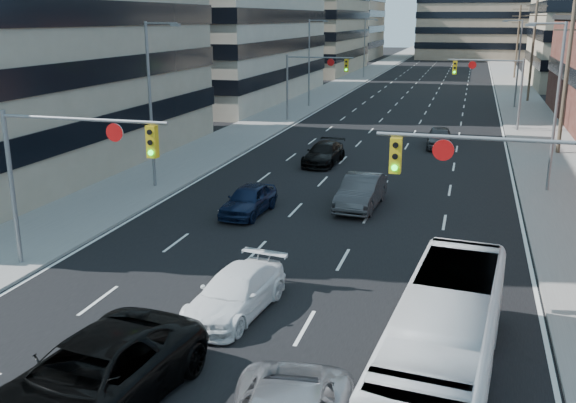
# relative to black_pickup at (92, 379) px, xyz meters

# --- Properties ---
(road_surface) EXTENTS (18.00, 300.00, 0.02)m
(road_surface) POSITION_rel_black_pickup_xyz_m (2.00, 129.62, -0.90)
(road_surface) COLOR black
(road_surface) RESTS_ON ground
(sidewalk_left) EXTENTS (5.00, 300.00, 0.15)m
(sidewalk_left) POSITION_rel_black_pickup_xyz_m (-9.50, 129.62, -0.84)
(sidewalk_left) COLOR slate
(sidewalk_left) RESTS_ON ground
(sidewalk_right) EXTENTS (5.00, 300.00, 0.15)m
(sidewalk_right) POSITION_rel_black_pickup_xyz_m (13.50, 129.62, -0.84)
(sidewalk_right) COLOR slate
(sidewalk_right) RESTS_ON ground
(office_left_far) EXTENTS (20.00, 30.00, 16.00)m
(office_left_far) POSITION_rel_black_pickup_xyz_m (-22.00, 99.62, 7.09)
(office_left_far) COLOR gray
(office_left_far) RESTS_ON ground
(bg_block_left) EXTENTS (24.00, 24.00, 20.00)m
(bg_block_left) POSITION_rel_black_pickup_xyz_m (-26.00, 139.62, 9.09)
(bg_block_left) COLOR #ADA089
(bg_block_left) RESTS_ON ground
(signal_near_left) EXTENTS (6.59, 0.33, 6.00)m
(signal_near_left) POSITION_rel_black_pickup_xyz_m (-5.45, 7.62, 3.41)
(signal_near_left) COLOR slate
(signal_near_left) RESTS_ON ground
(signal_near_right) EXTENTS (6.59, 0.33, 6.00)m
(signal_near_right) POSITION_rel_black_pickup_xyz_m (9.45, 7.62, 3.41)
(signal_near_right) COLOR slate
(signal_near_right) RESTS_ON ground
(signal_far_left) EXTENTS (6.09, 0.33, 6.00)m
(signal_far_left) POSITION_rel_black_pickup_xyz_m (-5.68, 44.62, 3.39)
(signal_far_left) COLOR slate
(signal_far_left) RESTS_ON ground
(signal_far_right) EXTENTS (6.09, 0.33, 6.00)m
(signal_far_right) POSITION_rel_black_pickup_xyz_m (9.68, 44.62, 3.39)
(signal_far_right) COLOR slate
(signal_far_right) RESTS_ON ground
(utility_pole_block) EXTENTS (2.20, 0.28, 11.00)m
(utility_pole_block) POSITION_rel_black_pickup_xyz_m (14.20, 35.62, 4.87)
(utility_pole_block) COLOR #4C3D2D
(utility_pole_block) RESTS_ON ground
(utility_pole_midblock) EXTENTS (2.20, 0.28, 11.00)m
(utility_pole_midblock) POSITION_rel_black_pickup_xyz_m (14.20, 65.62, 4.87)
(utility_pole_midblock) COLOR #4C3D2D
(utility_pole_midblock) RESTS_ON ground
(utility_pole_distant) EXTENTS (2.20, 0.28, 11.00)m
(utility_pole_distant) POSITION_rel_black_pickup_xyz_m (14.20, 95.62, 4.87)
(utility_pole_distant) COLOR #4C3D2D
(utility_pole_distant) RESTS_ON ground
(streetlight_left_near) EXTENTS (2.03, 0.22, 9.00)m
(streetlight_left_near) POSITION_rel_black_pickup_xyz_m (-8.34, 19.62, 4.14)
(streetlight_left_near) COLOR slate
(streetlight_left_near) RESTS_ON ground
(streetlight_left_mid) EXTENTS (2.03, 0.22, 9.00)m
(streetlight_left_mid) POSITION_rel_black_pickup_xyz_m (-8.34, 54.62, 4.14)
(streetlight_left_mid) COLOR slate
(streetlight_left_mid) RESTS_ON ground
(streetlight_left_far) EXTENTS (2.03, 0.22, 9.00)m
(streetlight_left_far) POSITION_rel_black_pickup_xyz_m (-8.34, 89.62, 4.14)
(streetlight_left_far) COLOR slate
(streetlight_left_far) RESTS_ON ground
(streetlight_right_near) EXTENTS (2.03, 0.22, 9.00)m
(streetlight_right_near) POSITION_rel_black_pickup_xyz_m (12.34, 24.62, 4.14)
(streetlight_right_near) COLOR slate
(streetlight_right_near) RESTS_ON ground
(streetlight_right_far) EXTENTS (2.03, 0.22, 9.00)m
(streetlight_right_far) POSITION_rel_black_pickup_xyz_m (12.34, 59.62, 4.14)
(streetlight_right_far) COLOR slate
(streetlight_right_far) RESTS_ON ground
(black_pickup) EXTENTS (3.85, 6.90, 1.82)m
(black_pickup) POSITION_rel_black_pickup_xyz_m (0.00, 0.00, 0.00)
(black_pickup) COLOR black
(black_pickup) RESTS_ON ground
(white_van) EXTENTS (2.51, 5.01, 1.40)m
(white_van) POSITION_rel_black_pickup_xyz_m (1.38, 6.06, -0.21)
(white_van) COLOR white
(white_van) RESTS_ON ground
(transit_bus) EXTENTS (3.18, 10.09, 2.76)m
(transit_bus) POSITION_rel_black_pickup_xyz_m (8.00, 3.18, 0.47)
(transit_bus) COLOR silver
(transit_bus) RESTS_ON ground
(sedan_blue) EXTENTS (1.97, 4.34, 1.44)m
(sedan_blue) POSITION_rel_black_pickup_xyz_m (-1.81, 16.40, -0.19)
(sedan_blue) COLOR black
(sedan_blue) RESTS_ON ground
(sedan_grey_center) EXTENTS (1.99, 5.04, 1.63)m
(sedan_grey_center) POSITION_rel_black_pickup_xyz_m (3.22, 19.02, -0.10)
(sedan_grey_center) COLOR #343537
(sedan_grey_center) RESTS_ON ground
(sedan_black_far) EXTENTS (2.21, 4.92, 1.40)m
(sedan_black_far) POSITION_rel_black_pickup_xyz_m (-0.79, 28.17, -0.21)
(sedan_black_far) COLOR black
(sedan_black_far) RESTS_ON ground
(sedan_grey_right) EXTENTS (1.98, 4.51, 1.51)m
(sedan_grey_right) POSITION_rel_black_pickup_xyz_m (6.12, 35.84, -0.16)
(sedan_grey_right) COLOR #38383B
(sedan_grey_right) RESTS_ON ground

